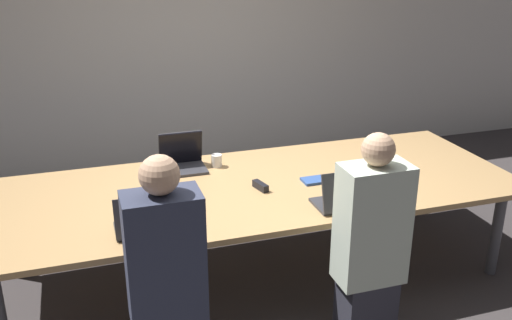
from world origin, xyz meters
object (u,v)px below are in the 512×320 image
(cup_far_midleft, at_px, (217,161))
(stapler, at_px, (260,186))
(laptop_near_midright, at_px, (343,197))
(person_near_left, at_px, (166,283))
(person_near_midright, at_px, (370,247))
(laptop_far_midleft, at_px, (182,158))
(laptop_near_left, at_px, (143,222))

(cup_far_midleft, height_order, stapler, cup_far_midleft)
(laptop_near_midright, xyz_separation_m, person_near_left, (-1.22, -0.42, -0.14))
(person_near_midright, distance_m, cup_far_midleft, 1.49)
(laptop_far_midleft, xyz_separation_m, cup_far_midleft, (0.26, -0.04, -0.03))
(laptop_far_midleft, height_order, cup_far_midleft, laptop_far_midleft)
(person_near_midright, relative_size, laptop_near_left, 4.11)
(laptop_near_left, distance_m, stapler, 0.95)
(person_near_left, xyz_separation_m, stapler, (0.81, 0.87, 0.09))
(person_near_midright, bearing_deg, laptop_near_left, -19.83)
(person_near_midright, xyz_separation_m, stapler, (-0.40, 0.85, 0.10))
(person_near_midright, relative_size, laptop_far_midleft, 4.12)
(person_near_left, bearing_deg, stapler, -133.03)
(laptop_near_midright, bearing_deg, person_near_midright, 89.03)
(laptop_near_midright, distance_m, cup_far_midleft, 1.13)
(laptop_near_midright, height_order, stapler, laptop_near_midright)
(laptop_near_midright, relative_size, person_near_midright, 0.24)
(laptop_near_left, xyz_separation_m, laptop_far_midleft, (0.42, 0.96, 0.01))
(cup_far_midleft, bearing_deg, laptop_near_midright, -58.37)
(laptop_near_midright, relative_size, laptop_near_left, 0.99)
(laptop_near_left, xyz_separation_m, cup_far_midleft, (0.68, 0.91, -0.02))
(person_near_midright, distance_m, laptop_far_midleft, 1.65)
(person_near_midright, distance_m, stapler, 0.95)
(laptop_near_left, bearing_deg, laptop_far_midleft, -113.73)
(laptop_near_midright, bearing_deg, stapler, -47.60)
(laptop_far_midleft, relative_size, stapler, 2.14)
(laptop_near_midright, distance_m, person_near_left, 1.30)
(laptop_near_midright, distance_m, laptop_near_left, 1.27)
(person_near_left, relative_size, laptop_far_midleft, 4.17)
(laptop_near_midright, bearing_deg, laptop_near_left, -2.38)
(person_near_midright, height_order, laptop_far_midleft, person_near_midright)
(person_near_left, bearing_deg, person_near_midright, -179.29)
(laptop_near_midright, xyz_separation_m, laptop_far_midleft, (-0.85, 1.01, 0.00))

